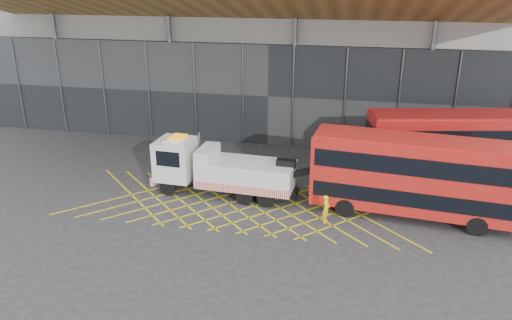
% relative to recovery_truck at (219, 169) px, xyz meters
% --- Properties ---
extents(ground_plane, '(120.00, 120.00, 0.00)m').
position_rel_recovery_truck_xyz_m(ground_plane, '(-0.67, -1.28, -1.70)').
color(ground_plane, '#28292B').
extents(road_markings, '(21.56, 7.16, 0.01)m').
position_rel_recovery_truck_xyz_m(road_markings, '(1.73, -1.28, -1.70)').
color(road_markings, gold).
rests_on(road_markings, ground_plane).
extents(construction_building, '(55.00, 23.97, 18.00)m').
position_rel_recovery_truck_xyz_m(construction_building, '(1.25, 17.11, 7.27)').
color(construction_building, gray).
rests_on(construction_building, ground_plane).
extents(recovery_truck, '(10.62, 3.15, 3.69)m').
position_rel_recovery_truck_xyz_m(recovery_truck, '(0.00, 0.00, 0.00)').
color(recovery_truck, black).
rests_on(recovery_truck, ground_plane).
extents(bus_towed, '(11.90, 4.05, 4.75)m').
position_rel_recovery_truck_xyz_m(bus_towed, '(11.75, -0.81, 0.93)').
color(bus_towed, '#AD140F').
rests_on(bus_towed, ground_plane).
extents(bus_second, '(12.29, 5.09, 4.88)m').
position_rel_recovery_truck_xyz_m(bus_second, '(15.04, 4.61, 1.01)').
color(bus_second, '#9E0F0C').
rests_on(bus_second, ground_plane).
extents(worker, '(0.51, 0.67, 1.63)m').
position_rel_recovery_truck_xyz_m(worker, '(6.91, -2.50, -0.89)').
color(worker, yellow).
rests_on(worker, ground_plane).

